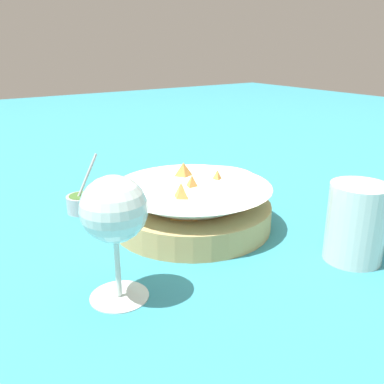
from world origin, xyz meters
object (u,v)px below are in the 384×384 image
at_px(beer_mug, 356,225).
at_px(side_plate, 218,179).
at_px(wine_glass, 114,213).
at_px(sauce_cup, 82,203).
at_px(food_basket, 192,207).

bearing_deg(beer_mug, side_plate, 81.54).
distance_m(wine_glass, beer_mug, 0.35).
distance_m(sauce_cup, wine_glass, 0.32).
height_order(wine_glass, beer_mug, wine_glass).
xyz_separation_m(sauce_cup, wine_glass, (-0.07, -0.30, 0.09)).
bearing_deg(wine_glass, food_basket, 33.25).
xyz_separation_m(sauce_cup, side_plate, (0.32, 0.00, -0.01)).
bearing_deg(wine_glass, sauce_cup, 77.51).
height_order(food_basket, wine_glass, wine_glass).
bearing_deg(food_basket, wine_glass, -146.75).
bearing_deg(food_basket, side_plate, 42.06).
height_order(wine_glass, side_plate, wine_glass).
relative_size(sauce_cup, beer_mug, 0.86).
bearing_deg(wine_glass, beer_mug, -17.31).
relative_size(sauce_cup, wine_glass, 0.68).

